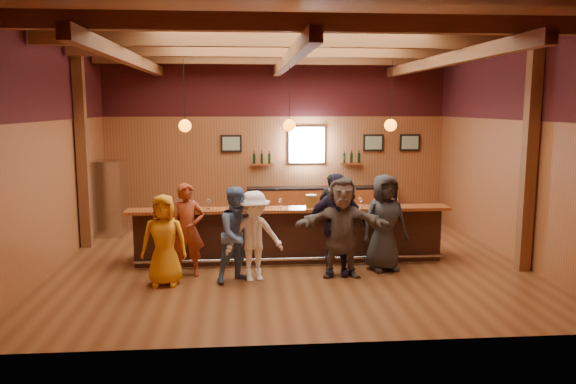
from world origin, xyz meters
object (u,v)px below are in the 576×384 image
Objects in this scene: ice_bucket at (311,201)px; bottle_a at (328,200)px; stainless_fridge at (109,198)px; customer_dark at (385,223)px; customer_white at (254,236)px; customer_brown at (342,227)px; bar_counter at (289,234)px; bartender at (333,211)px; back_bar_cabinet at (322,204)px; customer_denim at (238,235)px; customer_redvest at (187,230)px; customer_navy at (336,225)px; customer_orange at (164,240)px.

ice_bucket is 0.37m from bottle_a.
customer_dark reaches higher than stainless_fridge.
customer_white is 5.13× the size of bottle_a.
customer_brown reaches higher than bottle_a.
bartender is at bearing 37.67° from bar_counter.
customer_denim reaches higher than back_bar_cabinet.
customer_redvest reaches higher than bottle_a.
ice_bucket is at bearing 113.02° from customer_navy.
customer_dark is at bearing -28.43° from bar_counter.
stainless_fridge reaches higher than bottle_a.
back_bar_cabinet is at bearing 71.66° from bar_counter.
bar_counter is at bearing 34.90° from customer_orange.
stainless_fridge reaches higher than customer_white.
customer_dark reaches higher than bottle_a.
customer_orange is 3.14m from customer_brown.
back_bar_cabinet is at bearing 78.61° from ice_bucket.
customer_brown reaches higher than bar_counter.
customer_redvest is at bearing 125.72° from customer_denim.
customer_navy is at bearing -177.23° from customer_dark.
ice_bucket is at bearing -101.39° from back_bar_cabinet.
customer_white is 1.51m from customer_navy.
stainless_fridge is 5.39m from bartender.
bartender is (3.30, 2.28, 0.03)m from customer_orange.
bottle_a is at bearing 91.13° from customer_navy.
stainless_fridge is 6.07m from customer_navy.
bottle_a is (0.76, -0.18, 0.71)m from bar_counter.
back_bar_cabinet is 3.84m from bottle_a.
bartender is (2.03, 2.18, -0.02)m from customer_denim.
customer_orange reaches higher than back_bar_cabinet.
customer_redvest is at bearing 149.15° from customer_white.
customer_navy is 1.03× the size of customer_dark.
customer_redvest is 0.91× the size of customer_navy.
customer_orange is at bearing -172.22° from customer_brown.
customer_denim reaches higher than ice_bucket.
customer_orange is 0.99× the size of customer_white.
customer_brown is (1.86, 0.15, 0.08)m from customer_denim.
customer_denim is (1.27, 0.09, 0.05)m from customer_orange.
bartender is at bearing 25.39° from customer_redvest.
bar_counter is 3.50× the size of stainless_fridge.
customer_navy is at bearing -36.65° from stainless_fridge.
customer_brown is (2.78, -0.25, 0.07)m from customer_redvest.
customer_orange is 0.61m from customer_redvest.
bartender is at bearing 75.60° from bottle_a.
stainless_fridge is at bearing -168.07° from back_bar_cabinet.
stainless_fridge is (-5.30, -1.12, 0.42)m from back_bar_cabinet.
customer_orange is 0.87× the size of customer_dark.
customer_denim reaches higher than customer_orange.
back_bar_cabinet is 16.26× the size of ice_bucket.
customer_brown is at bearing -65.99° from ice_bucket.
customer_denim is 1.02× the size of bartender.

